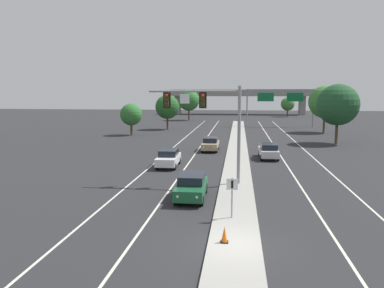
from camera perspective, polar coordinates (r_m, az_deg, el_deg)
The scene contains 21 objects.
ground_plane at distance 17.70m, azimuth 6.41°, elevation -15.12°, with size 260.00×260.00×0.00m, color #28282B.
median_island at distance 34.98m, azimuth 6.78°, elevation -3.46°, with size 2.40×110.00×0.15m, color #9E9B93.
lane_stripe_oncoming_center at distance 42.15m, azimuth 0.43°, elevation -1.57°, with size 0.14×100.00×0.01m, color silver.
lane_stripe_receding_center at distance 42.13m, azimuth 13.24°, elevation -1.79°, with size 0.14×100.00×0.01m, color silver.
edge_stripe_left at distance 42.65m, azimuth -3.98°, elevation -1.48°, with size 0.14×100.00×0.01m, color silver.
edge_stripe_right at distance 42.62m, azimuth 17.66°, elevation -1.84°, with size 0.14×100.00×0.01m, color silver.
overhead_signal_mast at distance 27.89m, azimuth 2.70°, elevation 4.58°, with size 6.82×0.44×7.20m.
median_sign_post at distance 20.55m, azimuth 6.05°, elevation -7.17°, with size 0.60×0.10×2.20m.
car_oncoming_green at distance 24.76m, azimuth -0.08°, elevation -6.36°, with size 1.85×4.48×1.58m.
car_oncoming_white at distance 35.27m, azimuth -3.56°, elevation -2.09°, with size 1.90×4.50×1.58m.
car_oncoming_tan at distance 44.72m, azimuth 2.81°, elevation 0.02°, with size 1.87×4.49×1.58m.
car_receding_silver at distance 40.24m, azimuth 11.44°, elevation -1.00°, with size 1.93×4.51×1.58m.
traffic_cone_median_nose at distance 17.61m, azimuth 4.90°, elevation -13.45°, with size 0.36×0.36×0.74m.
highway_sign_gantry at distance 77.90m, azimuth 13.14°, elevation 7.09°, with size 13.28×0.42×7.50m.
overpass_bridge at distance 119.04m, azimuth 7.08°, elevation 7.23°, with size 42.40×6.40×7.65m.
tree_far_right_c at distance 54.07m, azimuth 21.12°, elevation 5.53°, with size 5.51×5.51×7.98m.
tree_far_left_c at distance 93.21m, azimuth -0.48°, elevation 6.60°, with size 5.17×5.17×7.48m.
tree_far_right_a at distance 68.45m, azimuth 19.39°, elevation 6.00°, with size 5.54×5.54×8.01m.
tree_far_left_b at distance 61.51m, azimuth -9.15°, elevation 4.39°, with size 3.51×3.51×5.08m.
tree_far_right_b at distance 109.68m, azimuth 14.21°, elevation 5.85°, with size 3.77×3.77×5.45m.
tree_far_left_a at distance 70.18m, azimuth -3.74°, elevation 5.59°, with size 4.41×4.41×6.39m.
Camera 1 is at (0.10, -16.31, 6.89)m, focal length 35.42 mm.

